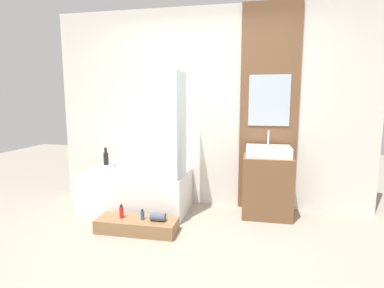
# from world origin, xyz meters

# --- Properties ---
(ground_plane) EXTENTS (12.00, 12.00, 0.00)m
(ground_plane) POSITION_xyz_m (0.00, 0.00, 0.00)
(ground_plane) COLOR gray
(wall_tiled_back) EXTENTS (4.20, 0.06, 2.60)m
(wall_tiled_back) POSITION_xyz_m (0.00, 1.58, 1.30)
(wall_tiled_back) COLOR silver
(wall_tiled_back) RESTS_ON ground_plane
(wall_wood_accent) EXTENTS (0.72, 0.04, 2.60)m
(wall_wood_accent) POSITION_xyz_m (0.77, 1.53, 1.31)
(wall_wood_accent) COLOR brown
(wall_wood_accent) RESTS_ON ground_plane
(bathtub) EXTENTS (1.31, 0.76, 0.51)m
(bathtub) POSITION_xyz_m (-0.87, 1.15, 0.26)
(bathtub) COLOR white
(bathtub) RESTS_ON ground_plane
(glass_shower_screen) EXTENTS (0.01, 0.48, 1.24)m
(glass_shower_screen) POSITION_xyz_m (-0.24, 1.03, 1.13)
(glass_shower_screen) COLOR silver
(glass_shower_screen) RESTS_ON bathtub
(wooden_step_bench) EXTENTS (0.88, 0.31, 0.14)m
(wooden_step_bench) POSITION_xyz_m (-0.62, 0.52, 0.07)
(wooden_step_bench) COLOR olive
(wooden_step_bench) RESTS_ON ground_plane
(vanity_cabinet) EXTENTS (0.58, 0.46, 0.74)m
(vanity_cabinet) POSITION_xyz_m (0.77, 1.28, 0.37)
(vanity_cabinet) COLOR brown
(vanity_cabinet) RESTS_ON ground_plane
(sink) EXTENTS (0.52, 0.38, 0.31)m
(sink) POSITION_xyz_m (0.77, 1.28, 0.81)
(sink) COLOR white
(sink) RESTS_ON vanity_cabinet
(vase_tall_dark) EXTENTS (0.07, 0.07, 0.24)m
(vase_tall_dark) POSITION_xyz_m (-1.44, 1.45, 0.61)
(vase_tall_dark) COLOR black
(vase_tall_dark) RESTS_ON bathtub
(vase_round_light) EXTENTS (0.09, 0.09, 0.09)m
(vase_round_light) POSITION_xyz_m (-1.30, 1.43, 0.55)
(vase_round_light) COLOR silver
(vase_round_light) RESTS_ON bathtub
(bottle_soap_primary) EXTENTS (0.05, 0.05, 0.15)m
(bottle_soap_primary) POSITION_xyz_m (-0.80, 0.52, 0.21)
(bottle_soap_primary) COLOR red
(bottle_soap_primary) RESTS_ON wooden_step_bench
(bottle_soap_secondary) EXTENTS (0.04, 0.04, 0.11)m
(bottle_soap_secondary) POSITION_xyz_m (-0.56, 0.52, 0.20)
(bottle_soap_secondary) COLOR #2D567A
(bottle_soap_secondary) RESTS_ON wooden_step_bench
(towel_roll) EXTENTS (0.16, 0.09, 0.09)m
(towel_roll) POSITION_xyz_m (-0.38, 0.52, 0.19)
(towel_roll) COLOR #4C5666
(towel_roll) RESTS_ON wooden_step_bench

